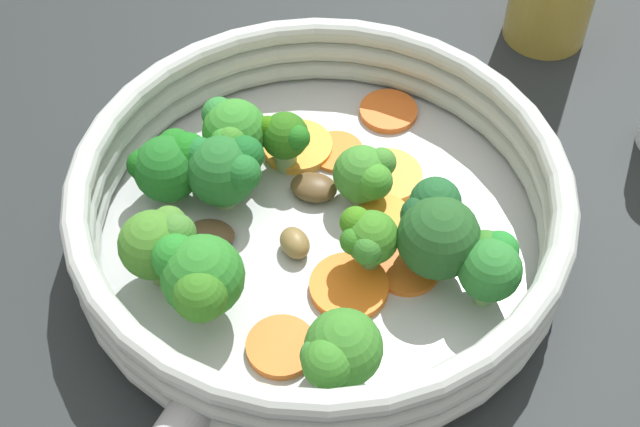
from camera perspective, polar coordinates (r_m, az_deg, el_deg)
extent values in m
plane|color=#212627|center=(0.54, 0.00, -1.80)|extent=(4.00, 4.00, 0.00)
cylinder|color=#B2B5B7|center=(0.53, 0.00, -1.42)|extent=(0.27, 0.27, 0.01)
torus|color=#B3BCB8|center=(0.52, 0.00, -0.49)|extent=(0.29, 0.29, 0.02)
torus|color=#B3BCB8|center=(0.51, 0.00, 0.63)|extent=(0.29, 0.29, 0.02)
torus|color=#B3BCB8|center=(0.50, 0.00, 1.80)|extent=(0.29, 0.29, 0.02)
sphere|color=#B2B6B3|center=(0.47, -9.68, -10.51)|extent=(0.01, 0.01, 0.01)
sphere|color=#B5B1BC|center=(0.46, -4.86, -12.89)|extent=(0.01, 0.01, 0.01)
cylinder|color=orange|center=(0.48, -2.49, -8.53)|extent=(0.05, 0.05, 0.01)
cylinder|color=orange|center=(0.51, 5.56, -3.46)|extent=(0.04, 0.04, 0.00)
cylinder|color=orange|center=(0.53, 4.15, -0.19)|extent=(0.04, 0.04, 0.01)
cylinder|color=orange|center=(0.57, -1.42, 4.30)|extent=(0.06, 0.06, 0.01)
cylinder|color=orange|center=(0.57, 1.09, 3.98)|extent=(0.04, 0.04, 0.00)
cylinder|color=orange|center=(0.59, 4.40, 6.55)|extent=(0.04, 0.04, 0.00)
cylinder|color=orange|center=(0.55, 4.34, 2.42)|extent=(0.05, 0.05, 0.00)
cylinder|color=orange|center=(0.50, 1.86, -4.70)|extent=(0.05, 0.05, 0.01)
cylinder|color=olive|center=(0.51, 7.34, -3.12)|extent=(0.01, 0.01, 0.02)
sphere|color=#204F21|center=(0.49, 7.60, -1.56)|extent=(0.05, 0.05, 0.05)
sphere|color=#1C5328|center=(0.49, 7.35, 0.30)|extent=(0.03, 0.03, 0.03)
sphere|color=#194723|center=(0.49, 6.39, -0.10)|extent=(0.02, 0.02, 0.02)
cylinder|color=#7DB66C|center=(0.55, -9.53, 1.58)|extent=(0.01, 0.01, 0.01)
sphere|color=#1B611F|center=(0.53, -9.77, 2.83)|extent=(0.04, 0.04, 0.04)
sphere|color=#19641A|center=(0.54, -9.24, 4.18)|extent=(0.02, 0.02, 0.02)
sphere|color=#176918|center=(0.53, -8.45, 3.81)|extent=(0.03, 0.03, 0.03)
sphere|color=#155715|center=(0.53, -11.30, 3.08)|extent=(0.02, 0.02, 0.02)
cylinder|color=#6E8651|center=(0.56, -5.32, 3.84)|extent=(0.01, 0.01, 0.02)
sphere|color=#318029|center=(0.55, -5.47, 5.25)|extent=(0.04, 0.04, 0.04)
sphere|color=#377A25|center=(0.53, -5.71, 4.66)|extent=(0.02, 0.02, 0.02)
sphere|color=#2A7730|center=(0.55, -6.48, 6.33)|extent=(0.02, 0.02, 0.02)
sphere|color=#32842A|center=(0.53, -6.02, 4.65)|extent=(0.02, 0.02, 0.02)
cylinder|color=#7E9E53|center=(0.51, -10.28, -3.44)|extent=(0.01, 0.01, 0.02)
sphere|color=#3C7624|center=(0.49, -10.62, -1.99)|extent=(0.04, 0.04, 0.04)
sphere|color=#41782A|center=(0.49, -9.66, -0.66)|extent=(0.02, 0.02, 0.02)
sphere|color=#3C742C|center=(0.48, -9.16, -1.24)|extent=(0.02, 0.02, 0.02)
cylinder|color=#8DA96C|center=(0.55, -2.20, 3.72)|extent=(0.01, 0.01, 0.02)
sphere|color=#276215|center=(0.54, -2.26, 5.00)|extent=(0.03, 0.03, 0.03)
sphere|color=#2C650B|center=(0.54, -3.35, 5.54)|extent=(0.01, 0.01, 0.01)
sphere|color=#1E661A|center=(0.53, -1.46, 4.87)|extent=(0.02, 0.02, 0.02)
cylinder|color=#8AA86F|center=(0.54, -6.11, 1.33)|extent=(0.01, 0.01, 0.02)
sphere|color=#206026|center=(0.53, -6.28, 2.70)|extent=(0.04, 0.04, 0.04)
sphere|color=#175D23|center=(0.52, -4.84, 3.75)|extent=(0.02, 0.02, 0.02)
sphere|color=#1A6429|center=(0.53, -7.69, 3.79)|extent=(0.02, 0.02, 0.02)
sphere|color=#1D6327|center=(0.51, -5.01, 2.58)|extent=(0.02, 0.02, 0.02)
cylinder|color=#7AA04D|center=(0.47, 1.46, -9.82)|extent=(0.02, 0.02, 0.02)
sphere|color=#347726|center=(0.45, 1.51, -8.59)|extent=(0.04, 0.04, 0.04)
sphere|color=#347825|center=(0.44, 0.50, -9.54)|extent=(0.03, 0.03, 0.03)
sphere|color=#367C2F|center=(0.44, -0.12, -9.09)|extent=(0.02, 0.02, 0.02)
cylinder|color=#8DA765|center=(0.54, 2.62, 1.44)|extent=(0.01, 0.01, 0.01)
sphere|color=#3A802B|center=(0.53, 2.68, 2.55)|extent=(0.03, 0.03, 0.03)
sphere|color=#3B7C2C|center=(0.53, 3.96, 3.28)|extent=(0.02, 0.02, 0.02)
sphere|color=#398226|center=(0.52, 3.50, 2.07)|extent=(0.02, 0.02, 0.02)
cylinder|color=#60944B|center=(0.50, 3.23, -2.82)|extent=(0.01, 0.01, 0.02)
sphere|color=#377920|center=(0.49, 3.32, -1.54)|extent=(0.03, 0.03, 0.03)
sphere|color=#317026|center=(0.48, 3.04, -2.32)|extent=(0.02, 0.02, 0.02)
sphere|color=#2D701D|center=(0.48, 2.20, -1.75)|extent=(0.02, 0.02, 0.02)
sphere|color=#387917|center=(0.49, 2.30, -0.56)|extent=(0.02, 0.02, 0.02)
cylinder|color=#759B5A|center=(0.49, -7.24, -5.56)|extent=(0.01, 0.01, 0.02)
sphere|color=#287525|center=(0.47, -7.52, -4.00)|extent=(0.04, 0.04, 0.04)
sphere|color=#217623|center=(0.47, -9.23, -2.81)|extent=(0.03, 0.03, 0.03)
sphere|color=#2F6D1C|center=(0.46, -7.68, -5.20)|extent=(0.03, 0.03, 0.03)
cylinder|color=#7FAF66|center=(0.50, 10.51, -4.84)|extent=(0.01, 0.01, 0.02)
sphere|color=#28712D|center=(0.48, 10.83, -3.57)|extent=(0.03, 0.03, 0.03)
sphere|color=#207929|center=(0.49, 11.39, -2.31)|extent=(0.02, 0.02, 0.02)
sphere|color=#2F6E23|center=(0.49, 10.55, -2.28)|extent=(0.02, 0.02, 0.02)
sphere|color=#236A34|center=(0.49, 11.42, -2.33)|extent=(0.02, 0.02, 0.02)
ellipsoid|color=brown|center=(0.54, -0.40, 1.69)|extent=(0.02, 0.03, 0.01)
ellipsoid|color=olive|center=(0.51, -1.63, -1.89)|extent=(0.03, 0.03, 0.01)
ellipsoid|color=brown|center=(0.52, -7.01, -1.31)|extent=(0.02, 0.03, 0.01)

